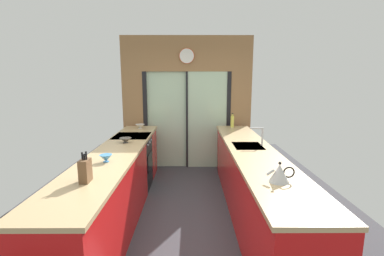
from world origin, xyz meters
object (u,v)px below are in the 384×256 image
mixing_bowl_near (106,158)px  mixing_bowl_far (140,126)px  oven_range (133,162)px  soap_bottle (232,121)px  kettle (280,173)px  knife_block (85,170)px  mixing_bowl_mid (125,140)px

mixing_bowl_near → mixing_bowl_far: size_ratio=0.82×
oven_range → mixing_bowl_far: (0.02, 0.66, 0.51)m
soap_bottle → oven_range: bearing=-156.6°
mixing_bowl_near → kettle: size_ratio=0.55×
knife_block → mixing_bowl_near: bearing=90.0°
mixing_bowl_mid → mixing_bowl_near: bearing=-90.0°
mixing_bowl_mid → knife_block: (0.00, -1.55, 0.07)m
mixing_bowl_far → knife_block: bearing=-90.0°
mixing_bowl_near → kettle: (1.78, -0.62, 0.04)m
soap_bottle → kettle: bearing=-90.0°
kettle → mixing_bowl_mid: bearing=138.9°
mixing_bowl_near → soap_bottle: 2.86m
mixing_bowl_far → knife_block: knife_block is taller
mixing_bowl_far → mixing_bowl_mid: bearing=-90.0°
oven_range → knife_block: (0.02, -2.06, 0.57)m
mixing_bowl_far → soap_bottle: bearing=3.8°
oven_range → mixing_bowl_near: mixing_bowl_near is taller
mixing_bowl_near → mixing_bowl_mid: (-0.00, 0.94, -0.01)m
mixing_bowl_mid → kettle: size_ratio=0.67×
mixing_bowl_far → soap_bottle: soap_bottle is taller
mixing_bowl_far → kettle: (1.78, -2.74, 0.04)m
oven_range → kettle: size_ratio=3.49×
knife_block → kettle: knife_block is taller
mixing_bowl_far → mixing_bowl_near: bearing=-90.0°
kettle → soap_bottle: 2.85m
mixing_bowl_far → soap_bottle: size_ratio=0.63×
mixing_bowl_near → knife_block: bearing=-90.0°
kettle → soap_bottle: bearing=90.0°
knife_block → mixing_bowl_far: bearing=90.0°
mixing_bowl_far → kettle: size_ratio=0.66×
oven_range → mixing_bowl_near: (0.02, -1.46, 0.51)m
knife_block → soap_bottle: knife_block is taller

